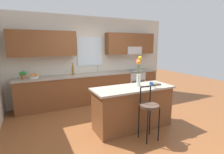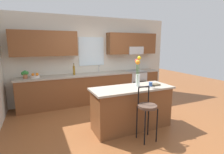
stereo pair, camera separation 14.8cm
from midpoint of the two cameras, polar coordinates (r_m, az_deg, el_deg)
The scene contains 13 objects.
ground_plane at distance 4.23m, azimuth 1.34°, elevation -14.83°, with size 14.00×14.00×0.00m, color brown.
back_wall_assembly at distance 5.66m, azimuth -7.71°, elevation 7.51°, with size 5.60×0.50×2.70m.
counter_run at distance 5.55m, azimuth -6.77°, elevation -3.50°, with size 4.56×0.64×0.92m.
sink_faucet at distance 5.63m, azimuth -5.52°, elevation 2.92°, with size 0.02×0.13×0.23m.
oven_range at distance 6.16m, azimuth 6.45°, elevation -2.09°, with size 0.60×0.64×0.92m.
kitchen_island at distance 3.87m, azimuth 5.76°, elevation -9.93°, with size 1.78×0.70×0.92m.
bar_stool_near at distance 3.37m, azimuth 10.96°, elevation -10.14°, with size 0.36×0.36×1.04m.
flower_vase at distance 3.77m, azimuth 7.74°, elevation 2.00°, with size 0.14×0.15×0.66m.
mug_ceramic at distance 3.89m, azimuth 11.85°, elevation -2.27°, with size 0.08×0.08×0.09m, color #33518C.
cookbook at distance 4.01m, azimuth 13.18°, elevation -2.34°, with size 0.20×0.15×0.03m, color brown.
fruit_bowl_oranges at distance 5.15m, azimuth -25.32°, elevation 0.09°, with size 0.24×0.24×0.13m.
bottle_olive_oil at distance 5.25m, azimuth -13.65°, elevation 2.13°, with size 0.06×0.06×0.35m.
potted_plant_small at distance 5.14m, azimuth -28.13°, elevation 0.76°, with size 0.19×0.13×0.22m.
Camera 1 is at (-1.83, -3.35, 1.83)m, focal length 27.53 mm.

